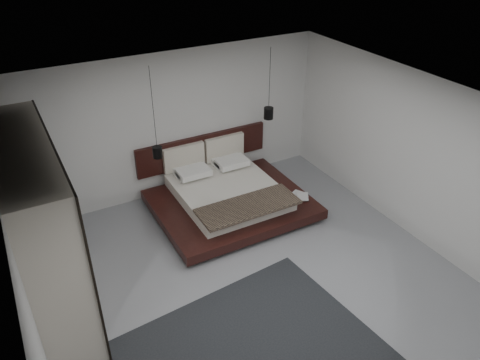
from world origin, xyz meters
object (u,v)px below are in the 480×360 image
lattice_screen (9,182)px  pendant_left (157,152)px  pendant_right (269,113)px  wardrobe (46,243)px  bed (227,195)px

lattice_screen → pendant_left: (2.38, -0.11, -0.02)m
pendant_right → wardrobe: pendant_right is taller
lattice_screen → pendant_right: pendant_right is taller
pendant_right → wardrobe: 4.75m
lattice_screen → pendant_left: size_ratio=1.59×
lattice_screen → pendant_left: pendant_left is taller
lattice_screen → bed: 3.69m
lattice_screen → wardrobe: wardrobe is taller
bed → pendant_left: pendant_left is taller
pendant_right → wardrobe: bearing=-157.4°
wardrobe → pendant_left: bearing=40.6°
bed → wardrobe: wardrobe is taller
bed → pendant_left: (-1.13, 0.43, 0.99)m
lattice_screen → bed: (3.51, -0.54, -1.01)m
pendant_right → wardrobe: size_ratio=0.49×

